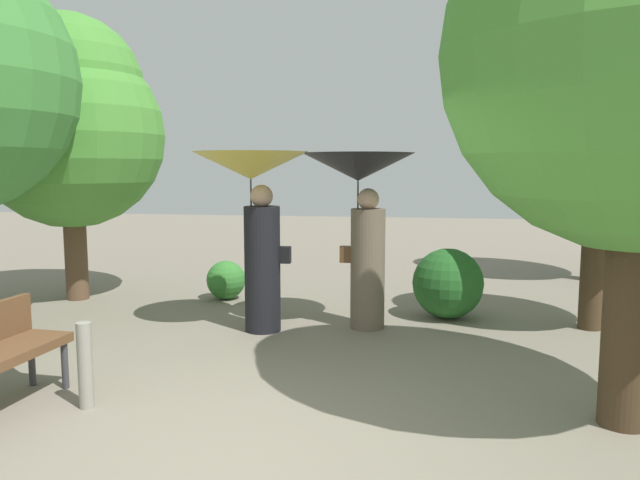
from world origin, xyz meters
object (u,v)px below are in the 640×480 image
object	(u,v)px
tree_near_right	(600,140)
tree_mid_right	(602,105)
person_right	(361,198)
tree_mid_left	(70,121)
person_left	(255,199)
path_marker_post	(85,365)

from	to	relation	value
tree_near_right	tree_mid_right	world-z (taller)	tree_mid_right
person_right	tree_mid_left	xyz separation A→B (m)	(-4.33, 0.92, 1.03)
tree_near_right	tree_mid_right	xyz separation A→B (m)	(0.92, 3.40, 0.72)
person_left	tree_mid_left	world-z (taller)	tree_mid_left
tree_mid_right	tree_mid_left	bearing A→B (deg)	-160.29
tree_near_right	tree_mid_left	xyz separation A→B (m)	(-7.10, 0.52, 0.35)
tree_mid_left	path_marker_post	world-z (taller)	tree_mid_left
tree_mid_right	path_marker_post	xyz separation A→B (m)	(-5.66, -6.67, -2.65)
person_left	tree_near_right	xyz separation A→B (m)	(4.00, 0.74, 0.70)
person_left	tree_near_right	distance (m)	4.13
person_right	path_marker_post	bearing A→B (deg)	144.96
person_left	tree_near_right	size ratio (longest dim) A/B	0.61
tree_near_right	path_marker_post	world-z (taller)	tree_near_right
tree_near_right	path_marker_post	xyz separation A→B (m)	(-4.74, -3.27, -1.93)
path_marker_post	tree_mid_left	bearing A→B (deg)	121.89
tree_mid_left	path_marker_post	size ratio (longest dim) A/B	5.80
person_right	tree_mid_left	world-z (taller)	tree_mid_left
tree_near_right	path_marker_post	bearing A→B (deg)	-145.36
person_left	path_marker_post	xyz separation A→B (m)	(-0.74, -2.54, -1.23)
tree_near_right	person_left	bearing A→B (deg)	-169.59
person_left	tree_mid_left	xyz separation A→B (m)	(-3.10, 1.26, 1.04)
person_left	person_right	bearing A→B (deg)	-75.37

